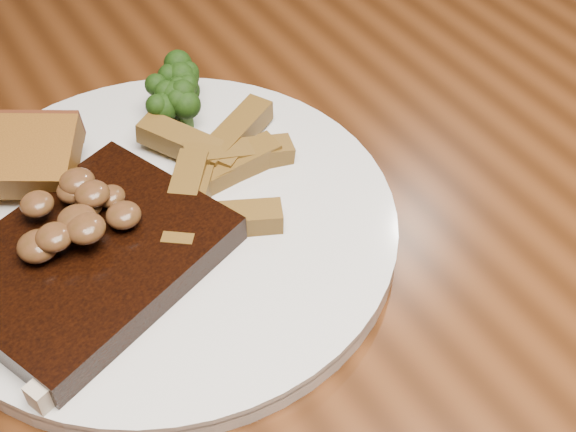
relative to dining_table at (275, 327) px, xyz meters
name	(u,v)px	position (x,y,z in m)	size (l,w,h in m)	color
dining_table	(275,327)	(0.00, 0.00, 0.00)	(1.60, 0.90, 0.75)	#48230E
plate	(164,228)	(-0.06, 0.05, 0.10)	(0.31, 0.31, 0.01)	silver
steak	(89,261)	(-0.12, 0.03, 0.12)	(0.16, 0.12, 0.02)	black
steak_bone	(125,325)	(-0.12, -0.03, 0.11)	(0.14, 0.01, 0.02)	#C0AF95
mushroom_pile	(78,218)	(-0.11, 0.04, 0.14)	(0.07, 0.07, 0.03)	#572F1B
garlic_bread	(7,177)	(-0.14, 0.13, 0.12)	(0.10, 0.06, 0.02)	brown
potato_wedges	(228,180)	(-0.01, 0.05, 0.12)	(0.10, 0.10, 0.02)	brown
broccoli_cluster	(183,95)	(0.00, 0.14, 0.12)	(0.06, 0.06, 0.04)	#19360C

